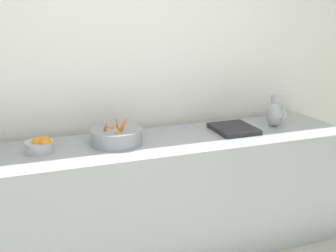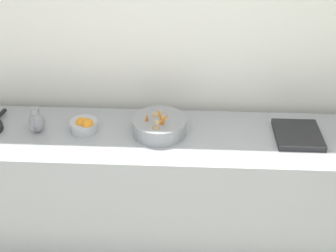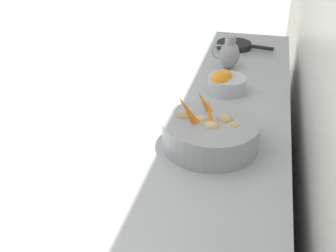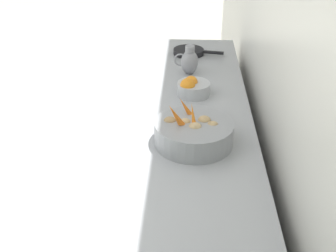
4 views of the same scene
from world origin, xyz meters
name	(u,v)px [view 2 (image 2 of 4)]	position (x,y,z in m)	size (l,w,h in m)	color
tile_wall_left	(257,27)	(-1.95, 0.33, 1.50)	(0.10, 8.04, 3.00)	white
prep_counter	(179,187)	(-1.51, -0.17, 0.45)	(0.67, 3.24, 0.90)	#9EA0A5
vegetable_colander	(159,126)	(-1.54, -0.31, 0.95)	(0.36, 0.36, 0.23)	gray
orange_bowl	(84,125)	(-1.53, -0.81, 0.94)	(0.18, 0.18, 0.11)	#ADAFB5
metal_pitcher_short	(36,121)	(-1.51, -1.13, 0.98)	(0.15, 0.11, 0.18)	gray
counter_sink_basin	(298,135)	(-1.53, 0.61, 0.92)	(0.34, 0.30, 0.04)	#232326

